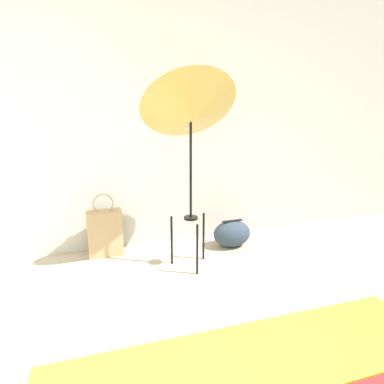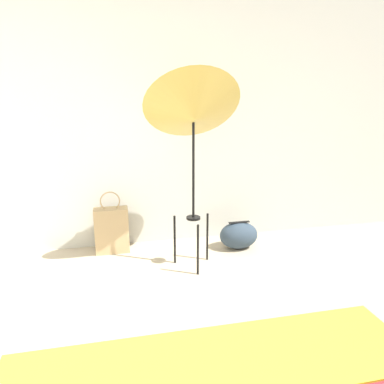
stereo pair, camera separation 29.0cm
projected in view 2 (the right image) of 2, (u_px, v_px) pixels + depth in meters
name	position (u px, v px, depth m)	size (l,w,h in m)	color
wall_back	(130.00, 117.00, 3.62)	(8.00, 0.05, 2.60)	beige
photo_umbrella	(193.00, 113.00, 3.08)	(0.83, 0.70, 1.74)	black
tote_bag	(112.00, 230.00, 3.67)	(0.33, 0.15, 0.62)	tan
duffel_bag	(239.00, 235.00, 3.78)	(0.39, 0.27, 0.28)	#2D3D4C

